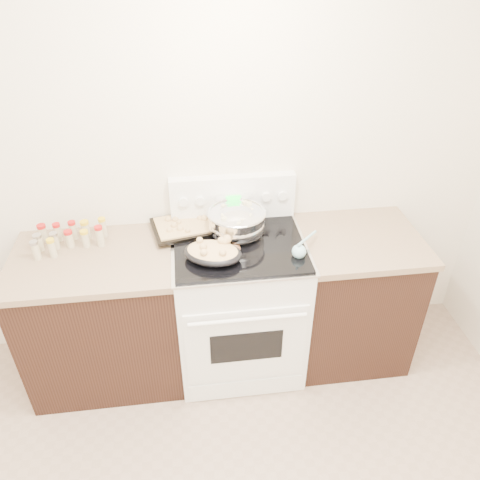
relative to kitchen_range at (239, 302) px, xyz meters
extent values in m
cube|color=white|center=(-0.35, 0.35, 0.86)|extent=(4.00, 0.05, 2.70)
cube|color=black|center=(-0.83, 0.01, -0.05)|extent=(0.90, 0.64, 0.88)
cube|color=brown|center=(-0.83, 0.01, 0.41)|extent=(0.93, 0.67, 0.04)
cube|color=black|center=(0.73, 0.01, -0.05)|extent=(0.70, 0.64, 0.88)
cube|color=brown|center=(0.73, 0.01, 0.41)|extent=(0.73, 0.67, 0.04)
cube|color=white|center=(0.00, 0.00, -0.03)|extent=(0.76, 0.66, 0.92)
cube|color=white|center=(0.00, -0.34, -0.04)|extent=(0.70, 0.01, 0.55)
cube|color=black|center=(0.00, -0.35, -0.04)|extent=(0.42, 0.01, 0.22)
cylinder|color=white|center=(0.00, -0.38, 0.21)|extent=(0.65, 0.02, 0.02)
cube|color=white|center=(0.00, -0.34, -0.41)|extent=(0.70, 0.01, 0.14)
cube|color=silver|center=(0.00, 0.00, 0.44)|extent=(0.78, 0.68, 0.01)
cube|color=black|center=(0.00, 0.00, 0.45)|extent=(0.74, 0.64, 0.01)
cube|color=white|center=(0.00, 0.29, 0.59)|extent=(0.76, 0.07, 0.28)
cylinder|color=white|center=(-0.30, 0.24, 0.61)|extent=(0.06, 0.02, 0.06)
cylinder|color=white|center=(-0.20, 0.24, 0.61)|extent=(0.06, 0.02, 0.06)
cylinder|color=white|center=(0.20, 0.24, 0.61)|extent=(0.06, 0.02, 0.06)
cylinder|color=white|center=(0.30, 0.24, 0.61)|extent=(0.06, 0.02, 0.06)
cube|color=#19E533|center=(0.00, 0.25, 0.61)|extent=(0.09, 0.00, 0.04)
cube|color=silver|center=(-0.08, 0.25, 0.61)|extent=(0.05, 0.00, 0.05)
cube|color=silver|center=(0.08, 0.25, 0.61)|extent=(0.05, 0.00, 0.05)
ellipsoid|color=silver|center=(0.00, 0.09, 0.52)|extent=(0.39, 0.39, 0.20)
cylinder|color=silver|center=(0.00, 0.09, 0.46)|extent=(0.18, 0.18, 0.01)
torus|color=silver|center=(0.00, 0.09, 0.60)|extent=(0.34, 0.34, 0.02)
cylinder|color=silver|center=(0.00, 0.09, 0.54)|extent=(0.32, 0.32, 0.11)
cylinder|color=brown|center=(0.00, 0.09, 0.59)|extent=(0.30, 0.30, 0.00)
cube|color=beige|center=(0.09, 0.19, 0.59)|extent=(0.03, 0.03, 0.02)
cube|color=beige|center=(0.02, 0.01, 0.59)|extent=(0.03, 0.03, 0.02)
cube|color=beige|center=(0.00, -0.02, 0.59)|extent=(0.03, 0.03, 0.02)
cube|color=beige|center=(0.02, 0.03, 0.59)|extent=(0.03, 0.03, 0.02)
cube|color=beige|center=(0.06, 0.21, 0.59)|extent=(0.03, 0.03, 0.03)
cube|color=beige|center=(-0.07, 0.18, 0.59)|extent=(0.03, 0.03, 0.02)
cube|color=beige|center=(-0.08, 0.07, 0.59)|extent=(0.03, 0.03, 0.03)
cube|color=beige|center=(-0.03, 0.04, 0.59)|extent=(0.04, 0.04, 0.02)
cube|color=beige|center=(0.07, 0.05, 0.59)|extent=(0.03, 0.03, 0.02)
cube|color=beige|center=(-0.08, 0.04, 0.59)|extent=(0.03, 0.03, 0.02)
cube|color=beige|center=(0.09, 0.12, 0.59)|extent=(0.03, 0.03, 0.02)
cube|color=beige|center=(0.09, 0.19, 0.59)|extent=(0.03, 0.03, 0.03)
ellipsoid|color=black|center=(-0.16, -0.14, 0.49)|extent=(0.38, 0.33, 0.08)
ellipsoid|color=tan|center=(-0.16, -0.14, 0.51)|extent=(0.34, 0.29, 0.06)
sphere|color=tan|center=(-0.21, -0.14, 0.54)|extent=(0.04, 0.04, 0.04)
sphere|color=tan|center=(-0.23, -0.07, 0.54)|extent=(0.04, 0.04, 0.04)
sphere|color=tan|center=(-0.21, -0.19, 0.54)|extent=(0.04, 0.04, 0.04)
sphere|color=tan|center=(-0.11, -0.20, 0.54)|extent=(0.04, 0.04, 0.04)
sphere|color=tan|center=(-0.11, -0.09, 0.54)|extent=(0.04, 0.04, 0.04)
sphere|color=tan|center=(-0.07, -0.08, 0.54)|extent=(0.05, 0.05, 0.05)
sphere|color=tan|center=(-0.11, -0.20, 0.54)|extent=(0.04, 0.04, 0.04)
sphere|color=tan|center=(-0.09, -0.10, 0.54)|extent=(0.04, 0.04, 0.04)
cube|color=black|center=(-0.28, 0.20, 0.46)|extent=(0.48, 0.38, 0.02)
cube|color=tan|center=(-0.28, 0.20, 0.48)|extent=(0.43, 0.33, 0.02)
sphere|color=tan|center=(-0.33, 0.14, 0.49)|extent=(0.04, 0.04, 0.04)
sphere|color=tan|center=(-0.18, 0.27, 0.49)|extent=(0.05, 0.05, 0.05)
sphere|color=tan|center=(-0.29, 0.11, 0.49)|extent=(0.03, 0.03, 0.03)
sphere|color=tan|center=(-0.18, 0.24, 0.49)|extent=(0.04, 0.04, 0.04)
sphere|color=tan|center=(-0.21, 0.24, 0.49)|extent=(0.04, 0.04, 0.04)
sphere|color=tan|center=(-0.40, 0.25, 0.49)|extent=(0.04, 0.04, 0.04)
sphere|color=tan|center=(-0.36, 0.24, 0.49)|extent=(0.04, 0.04, 0.04)
sphere|color=tan|center=(-0.34, 0.21, 0.49)|extent=(0.03, 0.03, 0.03)
sphere|color=tan|center=(-0.39, 0.13, 0.49)|extent=(0.04, 0.04, 0.04)
sphere|color=tan|center=(-0.36, 0.18, 0.49)|extent=(0.04, 0.04, 0.04)
cylinder|color=#A06A49|center=(-0.02, 0.05, 0.46)|extent=(0.04, 0.25, 0.01)
sphere|color=#A06A49|center=(-0.03, -0.06, 0.47)|extent=(0.04, 0.04, 0.04)
sphere|color=#92CCDA|center=(0.31, -0.17, 0.48)|extent=(0.08, 0.08, 0.08)
cylinder|color=#92CCDA|center=(0.38, -0.08, 0.51)|extent=(0.17, 0.21, 0.07)
cylinder|color=#BFB28C|center=(-1.12, 0.20, 0.48)|extent=(0.05, 0.05, 0.09)
cylinder|color=#B21414|center=(-1.12, 0.20, 0.53)|extent=(0.05, 0.05, 0.02)
cylinder|color=#BFB28C|center=(-1.04, 0.20, 0.48)|extent=(0.04, 0.04, 0.10)
cylinder|color=#B21414|center=(-1.04, 0.20, 0.53)|extent=(0.04, 0.04, 0.02)
cylinder|color=#BFB28C|center=(-0.95, 0.20, 0.48)|extent=(0.04, 0.04, 0.10)
cylinder|color=#B21414|center=(-0.95, 0.20, 0.54)|extent=(0.04, 0.04, 0.02)
cylinder|color=#BFB28C|center=(-0.88, 0.20, 0.48)|extent=(0.05, 0.05, 0.10)
cylinder|color=gold|center=(-0.88, 0.20, 0.54)|extent=(0.05, 0.05, 0.02)
cylinder|color=#BFB28C|center=(-0.78, 0.21, 0.48)|extent=(0.04, 0.04, 0.11)
cylinder|color=gold|center=(-0.78, 0.21, 0.54)|extent=(0.04, 0.04, 0.02)
cylinder|color=#BFB28C|center=(-1.13, 0.11, 0.47)|extent=(0.05, 0.05, 0.09)
cylinder|color=#B2B2B7|center=(-1.13, 0.11, 0.53)|extent=(0.05, 0.05, 0.02)
cylinder|color=#BFB28C|center=(-1.04, 0.11, 0.47)|extent=(0.04, 0.04, 0.09)
cylinder|color=#B2B2B7|center=(-1.04, 0.11, 0.53)|extent=(0.04, 0.04, 0.02)
cylinder|color=#BFB28C|center=(-0.96, 0.12, 0.47)|extent=(0.05, 0.05, 0.09)
cylinder|color=#B21414|center=(-0.96, 0.12, 0.53)|extent=(0.05, 0.05, 0.02)
cylinder|color=#BFB28C|center=(-0.87, 0.11, 0.47)|extent=(0.04, 0.04, 0.09)
cylinder|color=gold|center=(-0.87, 0.11, 0.53)|extent=(0.05, 0.05, 0.02)
cylinder|color=#BFB28C|center=(-0.79, 0.11, 0.49)|extent=(0.04, 0.04, 0.11)
cylinder|color=#B21414|center=(-0.79, 0.11, 0.55)|extent=(0.04, 0.04, 0.02)
cylinder|color=#BFB28C|center=(-1.12, 0.03, 0.48)|extent=(0.04, 0.04, 0.10)
cylinder|color=#B2B2B7|center=(-1.12, 0.03, 0.54)|extent=(0.04, 0.04, 0.02)
cylinder|color=#BFB28C|center=(-1.04, 0.03, 0.48)|extent=(0.04, 0.04, 0.10)
cylinder|color=gold|center=(-1.04, 0.03, 0.54)|extent=(0.04, 0.04, 0.02)
camera|label=1|loc=(-0.28, -2.20, 1.98)|focal=35.00mm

